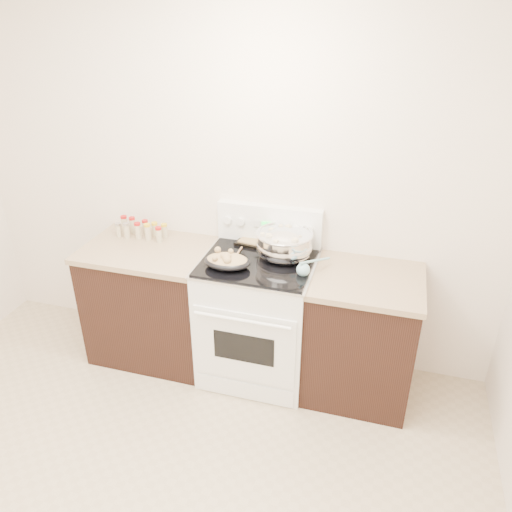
% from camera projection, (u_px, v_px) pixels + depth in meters
% --- Properties ---
extents(room_shell, '(4.10, 3.60, 2.75)m').
position_uv_depth(room_shell, '(68.00, 240.00, 1.90)').
color(room_shell, white).
rests_on(room_shell, ground).
extents(counter_left, '(0.93, 0.67, 0.92)m').
position_uv_depth(counter_left, '(154.00, 301.00, 3.81)').
color(counter_left, black).
rests_on(counter_left, ground).
extents(counter_right, '(0.73, 0.67, 0.92)m').
position_uv_depth(counter_right, '(360.00, 335.00, 3.42)').
color(counter_right, black).
rests_on(counter_right, ground).
extents(kitchen_range, '(0.78, 0.73, 1.22)m').
position_uv_depth(kitchen_range, '(258.00, 315.00, 3.59)').
color(kitchen_range, white).
rests_on(kitchen_range, ground).
extents(mixing_bowl, '(0.49, 0.49, 0.23)m').
position_uv_depth(mixing_bowl, '(284.00, 244.00, 3.38)').
color(mixing_bowl, silver).
rests_on(mixing_bowl, kitchen_range).
extents(roasting_pan, '(0.32, 0.23, 0.11)m').
position_uv_depth(roasting_pan, '(227.00, 261.00, 3.26)').
color(roasting_pan, black).
rests_on(roasting_pan, kitchen_range).
extents(baking_sheet, '(0.46, 0.35, 0.06)m').
position_uv_depth(baking_sheet, '(269.00, 240.00, 3.60)').
color(baking_sheet, black).
rests_on(baking_sheet, kitchen_range).
extents(wooden_spoon, '(0.04, 0.29, 0.04)m').
position_uv_depth(wooden_spoon, '(232.00, 260.00, 3.34)').
color(wooden_spoon, '#AC794E').
rests_on(wooden_spoon, kitchen_range).
extents(blue_ladle, '(0.19, 0.26, 0.11)m').
position_uv_depth(blue_ladle, '(304.00, 269.00, 3.19)').
color(blue_ladle, '#81B6C1').
rests_on(blue_ladle, kitchen_range).
extents(spice_jars, '(0.38, 0.15, 0.13)m').
position_uv_depth(spice_jars, '(141.00, 229.00, 3.73)').
color(spice_jars, '#BFB28C').
rests_on(spice_jars, counter_left).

